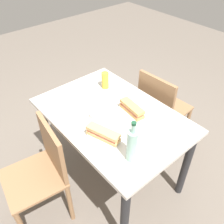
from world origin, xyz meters
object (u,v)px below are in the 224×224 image
object	(u,v)px
knife_near	(136,109)
baguette_sandwich_far	(103,134)
chair_far	(160,108)
water_bottle	(132,145)
dining_table	(112,125)
beer_glass	(105,80)
plate_near	(132,113)
baguette_sandwich_near	(132,109)
knife_far	(106,132)
chair_near	(43,170)
plate_far	(103,138)
olive_bowl	(95,115)

from	to	relation	value
knife_near	baguette_sandwich_far	bearing A→B (deg)	-79.31
chair_far	water_bottle	size ratio (longest dim) A/B	2.86
dining_table	beer_glass	distance (m)	0.41
baguette_sandwich_far	beer_glass	xyz separation A→B (m)	(-0.47, 0.40, 0.02)
plate_near	baguette_sandwich_far	xyz separation A→B (m)	(0.07, -0.33, 0.04)
baguette_sandwich_near	beer_glass	xyz separation A→B (m)	(-0.40, 0.07, 0.02)
plate_near	knife_far	xyz separation A→B (m)	(0.04, -0.28, 0.01)
chair_near	chair_far	bearing A→B (deg)	86.38
plate_far	plate_near	bearing A→B (deg)	101.52
chair_far	plate_near	world-z (taller)	chair_far
knife_near	baguette_sandwich_far	distance (m)	0.39
chair_near	knife_far	world-z (taller)	chair_near
dining_table	water_bottle	bearing A→B (deg)	-24.99
knife_far	olive_bowl	xyz separation A→B (m)	(-0.20, 0.06, -0.00)
plate_near	olive_bowl	size ratio (longest dim) A/B	2.57
plate_near	water_bottle	world-z (taller)	water_bottle
dining_table	plate_near	xyz separation A→B (m)	(0.09, 0.12, 0.12)
chair_near	knife_far	xyz separation A→B (m)	(0.20, 0.43, 0.26)
baguette_sandwich_near	knife_far	bearing A→B (deg)	-81.77
chair_far	chair_near	xyz separation A→B (m)	(-0.07, -1.18, 0.00)
plate_near	knife_near	world-z (taller)	knife_near
baguette_sandwich_far	chair_near	bearing A→B (deg)	-121.42
chair_near	olive_bowl	distance (m)	0.55
baguette_sandwich_near	knife_far	world-z (taller)	baguette_sandwich_near
plate_near	knife_far	size ratio (longest dim) A/B	1.28
plate_near	beer_glass	bearing A→B (deg)	169.89
chair_near	knife_far	distance (m)	0.54
chair_far	plate_near	xyz separation A→B (m)	(0.09, -0.48, 0.25)
knife_far	chair_near	bearing A→B (deg)	-115.64
baguette_sandwich_near	beer_glass	size ratio (longest dim) A/B	1.57
baguette_sandwich_far	plate_near	bearing A→B (deg)	101.52
olive_bowl	knife_far	bearing A→B (deg)	-15.99
chair_far	knife_far	bearing A→B (deg)	-80.29
chair_far	plate_far	distance (m)	0.86
chair_far	dining_table	bearing A→B (deg)	-90.43
chair_near	baguette_sandwich_near	world-z (taller)	chair_near
baguette_sandwich_far	baguette_sandwich_near	bearing A→B (deg)	101.52
plate_near	water_bottle	size ratio (longest dim) A/B	0.76
baguette_sandwich_near	plate_far	xyz separation A→B (m)	(0.07, -0.33, -0.04)
dining_table	plate_far	distance (m)	0.29
knife_near	beer_glass	xyz separation A→B (m)	(-0.40, 0.02, 0.05)
chair_far	chair_near	distance (m)	1.18
chair_near	plate_near	distance (m)	0.77
water_bottle	baguette_sandwich_near	bearing A→B (deg)	135.60
dining_table	chair_near	distance (m)	0.61
knife_near	plate_far	bearing A→B (deg)	-79.31
plate_far	olive_bowl	world-z (taller)	olive_bowl
knife_far	beer_glass	distance (m)	0.57
chair_near	baguette_sandwich_near	bearing A→B (deg)	76.98
plate_far	baguette_sandwich_far	bearing A→B (deg)	-90.00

